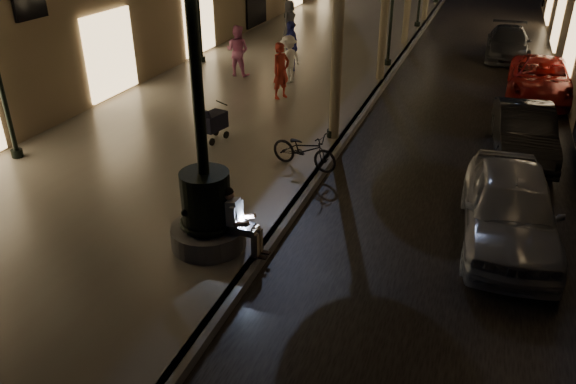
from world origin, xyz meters
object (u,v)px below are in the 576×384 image
at_px(stroller, 213,122).
at_px(car_third, 542,79).
at_px(car_second, 524,132).
at_px(bicycle, 304,150).
at_px(seated_man_laptop, 237,218).
at_px(pedestrian_pink, 238,51).
at_px(lamp_curb_a, 336,23).
at_px(pedestrian_blue, 291,46).
at_px(pedestrian_dark, 289,20).
at_px(car_rear, 508,43).
at_px(pedestrian_red, 281,71).
at_px(pedestrian_white, 289,59).
at_px(car_front, 510,208).
at_px(fountain_lamppost, 206,197).

relative_size(stroller, car_third, 0.24).
height_order(car_second, bicycle, car_second).
bearing_deg(seated_man_laptop, pedestrian_pink, 114.26).
xyz_separation_m(lamp_curb_a, pedestrian_blue, (-3.31, 5.95, -2.12)).
relative_size(car_third, pedestrian_pink, 2.54).
height_order(car_third, pedestrian_blue, pedestrian_blue).
distance_m(car_third, pedestrian_pink, 10.53).
bearing_deg(car_third, lamp_curb_a, -129.69).
height_order(car_second, pedestrian_dark, pedestrian_dark).
distance_m(car_second, car_rear, 10.70).
bearing_deg(bicycle, car_third, -21.65).
distance_m(car_third, pedestrian_red, 8.75).
bearing_deg(pedestrian_pink, pedestrian_red, 143.85).
bearing_deg(seated_man_laptop, pedestrian_white, 104.85).
height_order(stroller, car_second, car_second).
bearing_deg(car_second, lamp_curb_a, -173.70).
distance_m(car_third, pedestrian_dark, 11.58).
height_order(lamp_curb_a, car_second, lamp_curb_a).
bearing_deg(car_second, car_rear, 87.99).
xyz_separation_m(pedestrian_blue, bicycle, (3.21, -8.08, -0.46)).
height_order(pedestrian_red, bicycle, pedestrian_red).
bearing_deg(stroller, pedestrian_blue, 106.46).
distance_m(stroller, bicycle, 2.92).
bearing_deg(car_front, pedestrian_pink, 134.86).
xyz_separation_m(fountain_lamppost, car_second, (5.57, 6.94, -0.57)).
xyz_separation_m(seated_man_laptop, pedestrian_dark, (-5.03, 16.85, 0.19)).
height_order(stroller, car_rear, stroller).
relative_size(pedestrian_pink, pedestrian_white, 1.11).
xyz_separation_m(pedestrian_white, bicycle, (2.77, -6.60, -0.36)).
distance_m(fountain_lamppost, pedestrian_red, 8.89).
relative_size(car_front, pedestrian_dark, 2.43).
bearing_deg(fountain_lamppost, car_third, 63.16).
relative_size(car_third, bicycle, 2.64).
bearing_deg(car_second, fountain_lamppost, -133.37).
xyz_separation_m(car_second, car_rear, (-0.49, 10.69, -0.03)).
bearing_deg(pedestrian_red, pedestrian_dark, 46.75).
bearing_deg(bicycle, pedestrian_dark, 33.27).
height_order(pedestrian_pink, pedestrian_dark, pedestrian_pink).
bearing_deg(stroller, pedestrian_pink, 121.59).
height_order(lamp_curb_a, pedestrian_blue, lamp_curb_a).
distance_m(car_front, pedestrian_blue, 12.40).
bearing_deg(car_rear, stroller, -120.20).
xyz_separation_m(car_rear, pedestrian_dark, (-9.51, -0.78, 0.47)).
height_order(fountain_lamppost, bicycle, fountain_lamppost).
height_order(fountain_lamppost, car_third, fountain_lamppost).
relative_size(car_front, car_second, 1.10).
xyz_separation_m(pedestrian_pink, pedestrian_white, (2.03, -0.19, -0.09)).
distance_m(pedestrian_red, pedestrian_pink, 3.10).
relative_size(pedestrian_red, bicycle, 1.03).
xyz_separation_m(pedestrian_red, pedestrian_dark, (-2.63, 8.14, -0.01)).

